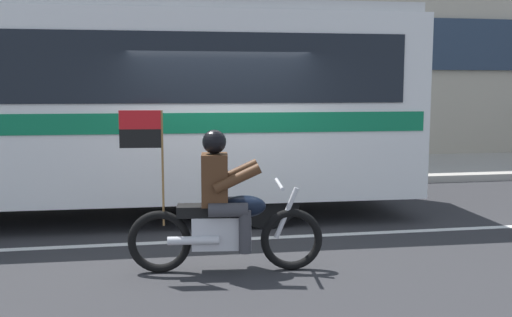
{
  "coord_description": "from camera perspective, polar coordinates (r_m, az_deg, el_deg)",
  "views": [
    {
      "loc": [
        -0.92,
        -8.08,
        2.02
      ],
      "look_at": [
        0.38,
        -0.75,
        1.1
      ],
      "focal_mm": 40.75,
      "sensor_mm": 36.0,
      "label": 1
    }
  ],
  "objects": [
    {
      "name": "motorcycle_with_rider",
      "position": [
        6.37,
        -3.2,
        -5.26
      ],
      "size": [
        2.19,
        0.66,
        1.78
      ],
      "color": "black",
      "rests_on": "ground_plane"
    },
    {
      "name": "lane_center_stripe",
      "position": [
        7.8,
        -2.99,
        -7.95
      ],
      "size": [
        26.6,
        0.14,
        0.01
      ],
      "primitive_type": "cube",
      "color": "silver",
      "rests_on": "ground_plane"
    },
    {
      "name": "transit_bus",
      "position": [
        9.38,
        -18.73,
        5.82
      ],
      "size": [
        10.86,
        2.86,
        3.22
      ],
      "color": "white",
      "rests_on": "ground_plane"
    },
    {
      "name": "ground_plane",
      "position": [
        8.38,
        -3.5,
        -6.93
      ],
      "size": [
        60.0,
        60.0,
        0.0
      ],
      "primitive_type": "plane",
      "color": "#2B2B2D"
    },
    {
      "name": "sidewalk_curb",
      "position": [
        13.36,
        -6.02,
        -1.39
      ],
      "size": [
        28.0,
        3.8,
        0.15
      ],
      "primitive_type": "cube",
      "color": "#A39E93",
      "rests_on": "ground_plane"
    }
  ]
}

